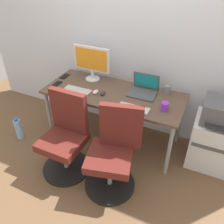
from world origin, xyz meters
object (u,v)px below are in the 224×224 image
object	(u,v)px
printer	(222,112)
desktop_monitor	(92,61)
side_cabinet	(212,143)
water_bottle_on_floor	(19,129)
open_laptop	(144,89)
office_chair_right	(113,154)
office_chair_left	(66,138)
coffee_mug	(165,106)

from	to	relation	value
printer	desktop_monitor	distance (m)	1.60
side_cabinet	printer	distance (m)	0.42
water_bottle_on_floor	open_laptop	world-z (taller)	open_laptop
side_cabinet	printer	size ratio (longest dim) A/B	1.51
side_cabinet	office_chair_right	bearing A→B (deg)	-140.65
office_chair_left	water_bottle_on_floor	xyz separation A→B (m)	(-0.88, 0.14, -0.28)
water_bottle_on_floor	desktop_monitor	world-z (taller)	desktop_monitor
office_chair_left	office_chair_right	distance (m)	0.57
office_chair_right	side_cabinet	size ratio (longest dim) A/B	1.56
printer	water_bottle_on_floor	distance (m)	2.48
printer	office_chair_left	bearing A→B (deg)	-153.47
side_cabinet	water_bottle_on_floor	size ratio (longest dim) A/B	1.94
open_laptop	side_cabinet	bearing A→B (deg)	-3.67
desktop_monitor	coffee_mug	size ratio (longest dim) A/B	5.22
office_chair_left	coffee_mug	world-z (taller)	office_chair_left
office_chair_left	water_bottle_on_floor	distance (m)	0.93
office_chair_right	printer	world-z (taller)	office_chair_right
side_cabinet	coffee_mug	world-z (taller)	coffee_mug
office_chair_left	water_bottle_on_floor	size ratio (longest dim) A/B	3.03
desktop_monitor	office_chair_right	bearing A→B (deg)	-51.33
printer	open_laptop	xyz separation A→B (m)	(-0.87, 0.06, 0.04)
office_chair_right	open_laptop	size ratio (longest dim) A/B	3.03
office_chair_left	side_cabinet	distance (m)	1.65
side_cabinet	desktop_monitor	distance (m)	1.72
open_laptop	desktop_monitor	bearing A→B (deg)	174.90
printer	open_laptop	bearing A→B (deg)	176.27
side_cabinet	open_laptop	distance (m)	0.98
side_cabinet	coffee_mug	bearing A→B (deg)	-161.03
office_chair_right	water_bottle_on_floor	xyz separation A→B (m)	(-1.45, 0.15, -0.28)
side_cabinet	printer	world-z (taller)	printer
side_cabinet	printer	xyz separation A→B (m)	(0.00, -0.00, 0.42)
water_bottle_on_floor	coffee_mug	distance (m)	1.93
water_bottle_on_floor	coffee_mug	bearing A→B (deg)	12.56
office_chair_left	desktop_monitor	size ratio (longest dim) A/B	1.96
side_cabinet	coffee_mug	distance (m)	0.74
open_laptop	printer	bearing A→B (deg)	-3.73
water_bottle_on_floor	open_laptop	xyz separation A→B (m)	(1.48, 0.65, 0.62)
water_bottle_on_floor	open_laptop	bearing A→B (deg)	23.58
desktop_monitor	water_bottle_on_floor	bearing A→B (deg)	-137.12
open_laptop	coffee_mug	world-z (taller)	open_laptop
water_bottle_on_floor	coffee_mug	world-z (taller)	coffee_mug
water_bottle_on_floor	side_cabinet	bearing A→B (deg)	14.11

